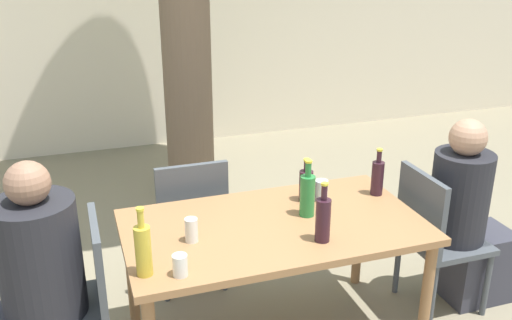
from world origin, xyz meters
TOP-DOWN VIEW (x-y plane):
  - cafe_building_wall at (0.00, 3.58)m, footprint 10.00×0.08m
  - dining_table_front at (0.00, 0.00)m, footprint 1.58×0.88m
  - patio_chair_0 at (-1.02, 0.00)m, footprint 0.44×0.44m
  - patio_chair_1 at (1.02, 0.00)m, footprint 0.44×0.44m
  - patio_chair_2 at (-0.32, 0.67)m, footprint 0.44×0.44m
  - person_seated_0 at (-1.25, -0.00)m, footprint 0.59×0.39m
  - person_seated_1 at (1.26, -0.00)m, footprint 0.57×0.34m
  - wine_bottle_0 at (0.70, 0.16)m, footprint 0.07×0.07m
  - green_bottle_1 at (0.20, 0.04)m, footprint 0.08×0.08m
  - wine_bottle_2 at (0.27, 0.21)m, footprint 0.08×0.08m
  - oil_cruet_3 at (-0.72, -0.27)m, footprint 0.07×0.07m
  - wine_bottle_4 at (0.17, -0.24)m, footprint 0.08×0.08m
  - drinking_glass_0 at (-0.45, -0.04)m, footprint 0.06×0.06m
  - drinking_glass_1 at (0.36, 0.19)m, footprint 0.07×0.07m
  - drinking_glass_2 at (-0.57, -0.33)m, footprint 0.07×0.07m

SIDE VIEW (x-z plane):
  - patio_chair_0 at x=-1.02m, z-range 0.06..0.97m
  - patio_chair_1 at x=1.02m, z-range 0.06..0.97m
  - patio_chair_2 at x=-0.32m, z-range 0.06..0.97m
  - person_seated_1 at x=1.26m, z-range -0.06..1.14m
  - person_seated_0 at x=-1.25m, z-range -0.06..1.19m
  - dining_table_front at x=0.00m, z-range 0.30..1.04m
  - drinking_glass_2 at x=-0.57m, z-range 0.75..0.85m
  - drinking_glass_1 at x=0.36m, z-range 0.75..0.87m
  - drinking_glass_0 at x=-0.45m, z-range 0.75..0.87m
  - wine_bottle_2 at x=0.27m, z-range 0.72..0.97m
  - wine_bottle_0 at x=0.70m, z-range 0.71..1.00m
  - wine_bottle_4 at x=0.17m, z-range 0.71..1.03m
  - green_bottle_1 at x=0.20m, z-range 0.71..1.03m
  - oil_cruet_3 at x=-0.72m, z-range 0.71..1.04m
  - cafe_building_wall at x=0.00m, z-range 0.00..2.80m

